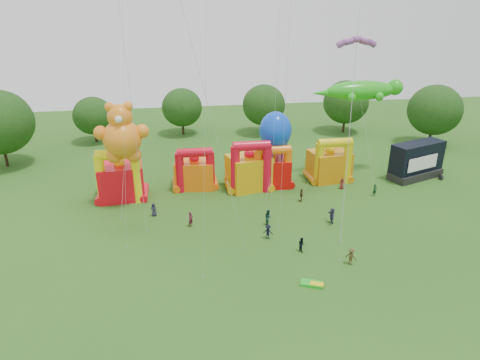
{
  "coord_description": "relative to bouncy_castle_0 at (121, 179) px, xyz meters",
  "views": [
    {
      "loc": [
        -9.66,
        -26.65,
        23.72
      ],
      "look_at": [
        -2.59,
        18.0,
        5.1
      ],
      "focal_mm": 32.0,
      "sensor_mm": 36.0,
      "label": 1
    }
  ],
  "objects": [
    {
      "name": "bouncy_castle_0",
      "position": [
        0.0,
        0.0,
        0.0
      ],
      "size": [
        6.05,
        5.03,
        7.21
      ],
      "color": "red",
      "rests_on": "ground"
    },
    {
      "name": "folded_kite_bundle",
      "position": [
        18.85,
        -22.05,
        -2.58
      ],
      "size": [
        2.23,
        1.71,
        0.31
      ],
      "color": "green",
      "rests_on": "ground"
    },
    {
      "name": "teddy_bear_kite",
      "position": [
        0.93,
        -2.11,
        5.62
      ],
      "size": [
        6.52,
        6.26,
        13.28
      ],
      "color": "orange",
      "rests_on": "ground"
    },
    {
      "name": "spectator_5",
      "position": [
        24.77,
        -10.92,
        -1.76
      ],
      "size": [
        0.73,
        1.82,
        1.92
      ],
      "primitive_type": "imported",
      "rotation": [
        0.0,
        0.0,
        4.62
      ],
      "color": "#2A2C47",
      "rests_on": "ground"
    },
    {
      "name": "spectator_9",
      "position": [
        23.62,
        -19.36,
        -1.85
      ],
      "size": [
        1.26,
        1.25,
        1.74
      ],
      "primitive_type": "imported",
      "rotation": [
        0.0,
        0.0,
        2.38
      ],
      "color": "#44381B",
      "rests_on": "ground"
    },
    {
      "name": "spectator_0",
      "position": [
        4.24,
        -5.78,
        -1.89
      ],
      "size": [
        0.96,
        0.81,
        1.68
      ],
      "primitive_type": "imported",
      "rotation": [
        0.0,
        0.0,
        -0.4
      ],
      "color": "#26233A",
      "rests_on": "ground"
    },
    {
      "name": "spectator_8",
      "position": [
        19.54,
        -16.26,
        -1.94
      ],
      "size": [
        0.75,
        0.88,
        1.57
      ],
      "primitive_type": "imported",
      "rotation": [
        0.0,
        0.0,
        1.8
      ],
      "color": "black",
      "rests_on": "ground"
    },
    {
      "name": "spectator_7",
      "position": [
        33.16,
        -4.4,
        -1.91
      ],
      "size": [
        0.68,
        0.54,
        1.63
      ],
      "primitive_type": "imported",
      "rotation": [
        0.0,
        0.0,
        0.28
      ],
      "color": "#16371C",
      "rests_on": "ground"
    },
    {
      "name": "spectator_1",
      "position": [
        8.5,
        -9.17,
        -1.79
      ],
      "size": [
        0.77,
        0.81,
        1.86
      ],
      "primitive_type": "imported",
      "rotation": [
        0.0,
        0.0,
        0.9
      ],
      "color": "#4E1623",
      "rests_on": "ground"
    },
    {
      "name": "tree_ring",
      "position": [
        15.8,
        -25.79,
        3.54
      ],
      "size": [
        119.45,
        121.51,
        12.07
      ],
      "color": "#352314",
      "rests_on": "ground"
    },
    {
      "name": "diamond_kites",
      "position": [
        14.89,
        -11.67,
        14.06
      ],
      "size": [
        23.8,
        14.9,
        41.71
      ],
      "color": "red",
      "rests_on": "ground"
    },
    {
      "name": "bouncy_castle_1",
      "position": [
        9.72,
        2.29,
        -0.4
      ],
      "size": [
        5.81,
        4.91,
        6.11
      ],
      "color": "orange",
      "rests_on": "ground"
    },
    {
      "name": "bouncy_castle_4",
      "position": [
        29.05,
        1.93,
        -0.2
      ],
      "size": [
        6.01,
        5.12,
        6.67
      ],
      "color": "orange",
      "rests_on": "ground"
    },
    {
      "name": "stage_trailer",
      "position": [
        41.93,
        0.87,
        -0.14
      ],
      "size": [
        9.0,
        5.82,
        5.36
      ],
      "color": "black",
      "rests_on": "ground"
    },
    {
      "name": "spectator_4",
      "position": [
        22.98,
        -4.56,
        -1.85
      ],
      "size": [
        0.72,
        1.11,
        1.75
      ],
      "primitive_type": "imported",
      "rotation": [
        0.0,
        0.0,
        4.4
      ],
      "color": "#472F1C",
      "rests_on": "ground"
    },
    {
      "name": "spectator_3",
      "position": [
        16.66,
        -13.24,
        -1.9
      ],
      "size": [
        1.21,
        0.99,
        1.64
      ],
      "primitive_type": "imported",
      "rotation": [
        0.0,
        0.0,
        2.72
      ],
      "color": "black",
      "rests_on": "ground"
    },
    {
      "name": "octopus_kite",
      "position": [
        20.4,
        0.75,
        2.83
      ],
      "size": [
        4.64,
        7.81,
        10.54
      ],
      "color": "blue",
      "rests_on": "ground"
    },
    {
      "name": "ground",
      "position": [
        16.94,
        -26.38,
        -2.72
      ],
      "size": [
        160.0,
        160.0,
        0.0
      ],
      "primitive_type": "plane",
      "color": "#285417",
      "rests_on": "ground"
    },
    {
      "name": "spectator_2",
      "position": [
        17.35,
        -10.14,
        -1.76
      ],
      "size": [
        0.98,
        1.12,
        1.93
      ],
      "primitive_type": "imported",
      "rotation": [
        0.0,
        0.0,
        1.88
      ],
      "color": "#1B4331",
      "rests_on": "ground"
    },
    {
      "name": "spectator_6",
      "position": [
        29.7,
        -1.52,
        -1.94
      ],
      "size": [
        0.89,
        0.74,
        1.56
      ],
      "primitive_type": "imported",
      "rotation": [
        0.0,
        0.0,
        5.92
      ],
      "color": "maroon",
      "rests_on": "ground"
    },
    {
      "name": "bouncy_castle_3",
      "position": [
        20.21,
        1.23,
        -0.35
      ],
      "size": [
        5.46,
        4.48,
        6.24
      ],
      "color": "red",
      "rests_on": "ground"
    },
    {
      "name": "bouncy_castle_2",
      "position": [
        17.07,
        0.63,
        0.01
      ],
      "size": [
        6.41,
        5.62,
        7.24
      ],
      "color": "#D79C0B",
      "rests_on": "ground"
    },
    {
      "name": "gecko_kite",
      "position": [
        33.85,
        3.55,
        7.92
      ],
      "size": [
        13.6,
        9.37,
        13.92
      ],
      "color": "green",
      "rests_on": "ground"
    },
    {
      "name": "parafoil_kites",
      "position": [
        20.0,
        -10.62,
        8.96
      ],
      "size": [
        30.22,
        11.44,
        31.35
      ],
      "color": "red",
      "rests_on": "ground"
    }
  ]
}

